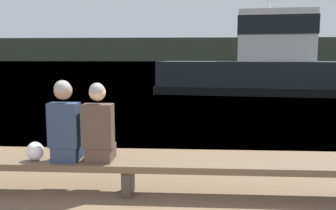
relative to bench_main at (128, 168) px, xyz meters
name	(u,v)px	position (x,y,z in m)	size (l,w,h in m)	color
water_surface	(190,62)	(0.16, 122.39, -0.35)	(240.00, 240.00, 0.00)	teal
far_shoreline	(190,50)	(0.16, 138.66, 3.92)	(600.00, 12.00, 8.54)	#424738
bench_main	(128,168)	(0.00, 0.00, 0.00)	(6.53, 0.42, 0.42)	brown
person_left	(65,125)	(-0.81, 0.01, 0.55)	(0.38, 0.44, 1.05)	navy
person_right	(99,128)	(-0.37, 0.01, 0.52)	(0.38, 0.43, 1.02)	#4C382D
shopping_bag	(35,151)	(-1.21, 0.00, 0.20)	(0.22, 0.19, 0.25)	white
tugboat_red	(266,68)	(4.39, 13.70, 0.88)	(10.50, 4.82, 6.25)	black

